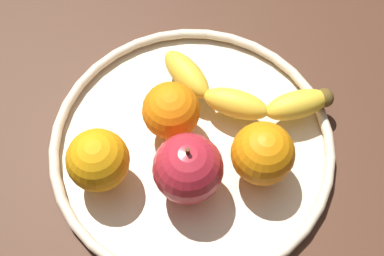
{
  "coord_description": "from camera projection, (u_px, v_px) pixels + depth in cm",
  "views": [
    {
      "loc": [
        17.94,
        -20.67,
        55.69
      ],
      "look_at": [
        0.0,
        0.0,
        4.8
      ],
      "focal_mm": 48.84,
      "sensor_mm": 36.0,
      "label": 1
    }
  ],
  "objects": [
    {
      "name": "orange_front_left",
      "position": [
        171.0,
        111.0,
        0.59
      ],
      "size": [
        6.59,
        6.59,
        6.59
      ],
      "primitive_type": "sphere",
      "color": "orange",
      "rests_on": "fruit_bowl"
    },
    {
      "name": "orange_back_left",
      "position": [
        263.0,
        154.0,
        0.56
      ],
      "size": [
        6.95,
        6.95,
        6.95
      ],
      "primitive_type": "sphere",
      "color": "orange",
      "rests_on": "fruit_bowl"
    },
    {
      "name": "ground_plane",
      "position": [
        192.0,
        154.0,
        0.64
      ],
      "size": [
        146.98,
        146.98,
        4.0
      ],
      "primitive_type": "cube",
      "color": "#462819"
    },
    {
      "name": "apple",
      "position": [
        188.0,
        169.0,
        0.55
      ],
      "size": [
        7.57,
        7.57,
        8.37
      ],
      "color": "#B42330",
      "rests_on": "fruit_bowl"
    },
    {
      "name": "orange_front_right",
      "position": [
        98.0,
        160.0,
        0.55
      ],
      "size": [
        6.85,
        6.85,
        6.85
      ],
      "primitive_type": "sphere",
      "color": "orange",
      "rests_on": "fruit_bowl"
    },
    {
      "name": "fruit_bowl",
      "position": [
        192.0,
        144.0,
        0.61
      ],
      "size": [
        33.35,
        33.35,
        1.8
      ],
      "color": "beige",
      "rests_on": "ground_plane"
    },
    {
      "name": "banana",
      "position": [
        243.0,
        94.0,
        0.61
      ],
      "size": [
        20.24,
        12.07,
        3.29
      ],
      "rotation": [
        0.0,
        0.0,
        0.39
      ],
      "color": "yellow",
      "rests_on": "fruit_bowl"
    }
  ]
}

